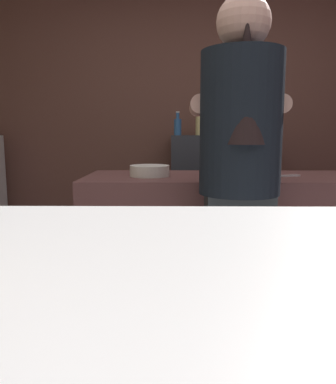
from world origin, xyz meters
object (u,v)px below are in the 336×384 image
Objects in this scene: bottle_soy at (200,123)px; bottle_hot_sauce at (178,126)px; chefs_knife at (279,176)px; bartender at (240,172)px; bottle_vinegar at (253,126)px; bottle_olive_oil at (235,127)px; mixing_bowl at (150,171)px.

bottle_soy is 1.31× the size of bottle_hot_sauce.
chefs_knife is 1.21× the size of bottle_hot_sauce.
bartender is at bearing -81.73° from bottle_hot_sauce.
bottle_vinegar reaches higher than chefs_knife.
bottle_hot_sauce is (-0.49, -0.04, 0.01)m from bottle_olive_oil.
bottle_vinegar is at bearing 3.91° from bottle_hot_sauce.
bottle_olive_oil reaches higher than chefs_knife.
chefs_knife is at bearing -33.14° from bartender.
bottle_hot_sauce is at bearing 9.73° from bartender.
mixing_bowl is at bearing -122.25° from bottle_vinegar.
bottle_soy is (-0.05, 1.70, 0.25)m from bartender.
bottle_vinegar is (0.16, 0.01, 0.01)m from bottle_olive_oil.
bottle_hot_sauce is 0.96× the size of bottle_vinegar.
bottle_hot_sauce is at bearing -175.57° from bottle_olive_oil.
mixing_bowl is 1.45m from bottle_olive_oil.
mixing_bowl is 1.07× the size of bottle_hot_sauce.
bottle_olive_oil is 0.49m from bottle_hot_sauce.
mixing_bowl is 1.53m from bottle_vinegar.
mixing_bowl is 1.35m from bottle_soy.
bottle_vinegar is at bearing 66.25° from chefs_knife.
bottle_soy reaches higher than bottle_olive_oil.
bottle_vinegar reaches higher than mixing_bowl.
mixing_bowl is 1.27m from bottle_hot_sauce.
bottle_soy is at bearing 86.06° from chefs_knife.
bottle_olive_oil is at bearing -177.73° from bottle_vinegar.
bottle_olive_oil is 0.16m from bottle_vinegar.
bottle_olive_oil is at bearing 73.10° from chefs_knife.
chefs_knife is 1.37m from bottle_soy.
bartender is 8.57× the size of bottle_hot_sauce.
bottle_soy reaches higher than bottle_hot_sauce.
bartender is 8.23× the size of bottle_vinegar.
bottle_soy is (-0.33, 1.29, 0.31)m from chefs_knife.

